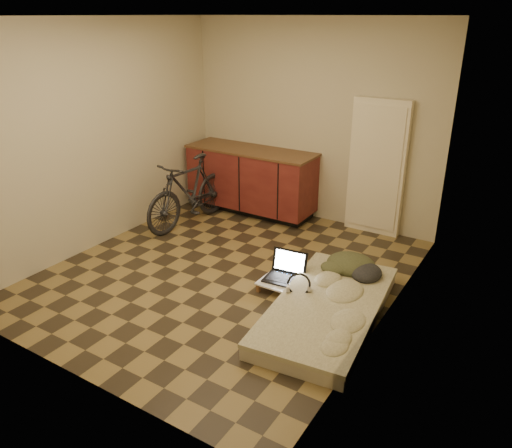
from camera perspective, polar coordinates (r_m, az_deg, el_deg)
The scene contains 10 objects.
room_shell at distance 5.01m, azimuth -3.81°, elevation 7.63°, with size 3.50×4.00×2.60m.
cabinets at distance 7.01m, azimuth -0.54°, elevation 5.04°, with size 1.84×0.62×0.91m.
appliance_panel at distance 6.40m, azimuth 13.65°, elevation 6.24°, with size 0.70×0.10×1.70m, color #F1E3BE.
bicycle at distance 6.62m, azimuth -7.69°, elevation 4.05°, with size 0.46×1.55×1.00m, color black.
futon at distance 4.75m, azimuth 8.17°, elevation -9.59°, with size 1.09×1.96×0.16m.
clothing_pile at distance 5.25m, azimuth 11.24°, elevation -4.14°, with size 0.55×0.46×0.22m, color #373B22, non-canonical shape.
headphones at distance 4.80m, azimuth 4.93°, elevation -6.79°, with size 0.25×0.23×0.17m, color black, non-canonical shape.
lap_desk at distance 5.09m, azimuth 4.00°, elevation -6.89°, with size 0.63×0.41×0.10m.
laptop at distance 5.16m, azimuth 3.38°, elevation -5.64°, with size 0.41×0.37×0.26m.
mouse at distance 4.96m, azimuth 5.89°, elevation -7.43°, with size 0.07×0.11×0.04m, color silver.
Camera 1 is at (2.83, -3.92, 2.62)m, focal length 35.00 mm.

